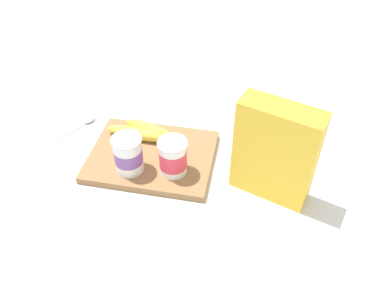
{
  "coord_description": "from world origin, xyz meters",
  "views": [
    {
      "loc": [
        -0.24,
        0.7,
        0.71
      ],
      "look_at": [
        -0.1,
        0.0,
        0.07
      ],
      "focal_mm": 37.24,
      "sensor_mm": 36.0,
      "label": 1
    }
  ],
  "objects_px": {
    "cutting_board": "(152,156)",
    "yogurt_cup_front": "(173,157)",
    "cereal_box": "(275,152)",
    "yogurt_cup_back": "(128,155)",
    "banana_bunch": "(145,132)",
    "spoon": "(81,125)"
  },
  "relations": [
    {
      "from": "cereal_box",
      "to": "banana_bunch",
      "type": "bearing_deg",
      "value": -179.08
    },
    {
      "from": "yogurt_cup_back",
      "to": "banana_bunch",
      "type": "distance_m",
      "value": 0.12
    },
    {
      "from": "cereal_box",
      "to": "yogurt_cup_front",
      "type": "distance_m",
      "value": 0.24
    },
    {
      "from": "yogurt_cup_front",
      "to": "spoon",
      "type": "xyz_separation_m",
      "value": [
        0.3,
        -0.14,
        -0.06
      ]
    },
    {
      "from": "cutting_board",
      "to": "yogurt_cup_back",
      "type": "relative_size",
      "value": 3.25
    },
    {
      "from": "cutting_board",
      "to": "banana_bunch",
      "type": "relative_size",
      "value": 1.6
    },
    {
      "from": "banana_bunch",
      "to": "yogurt_cup_front",
      "type": "bearing_deg",
      "value": 133.24
    },
    {
      "from": "cutting_board",
      "to": "yogurt_cup_front",
      "type": "bearing_deg",
      "value": 143.97
    },
    {
      "from": "banana_bunch",
      "to": "spoon",
      "type": "bearing_deg",
      "value": -9.15
    },
    {
      "from": "yogurt_cup_back",
      "to": "spoon",
      "type": "distance_m",
      "value": 0.25
    },
    {
      "from": "cutting_board",
      "to": "spoon",
      "type": "xyz_separation_m",
      "value": [
        0.23,
        -0.09,
        -0.0
      ]
    },
    {
      "from": "yogurt_cup_front",
      "to": "yogurt_cup_back",
      "type": "height_order",
      "value": "yogurt_cup_back"
    },
    {
      "from": "yogurt_cup_front",
      "to": "spoon",
      "type": "relative_size",
      "value": 0.73
    },
    {
      "from": "yogurt_cup_front",
      "to": "spoon",
      "type": "bearing_deg",
      "value": -25.11
    },
    {
      "from": "cereal_box",
      "to": "cutting_board",
      "type": "bearing_deg",
      "value": -170.42
    },
    {
      "from": "cereal_box",
      "to": "yogurt_cup_front",
      "type": "relative_size",
      "value": 2.62
    },
    {
      "from": "cereal_box",
      "to": "banana_bunch",
      "type": "distance_m",
      "value": 0.36
    },
    {
      "from": "yogurt_cup_back",
      "to": "yogurt_cup_front",
      "type": "bearing_deg",
      "value": -173.12
    },
    {
      "from": "cereal_box",
      "to": "yogurt_cup_back",
      "type": "distance_m",
      "value": 0.34
    },
    {
      "from": "yogurt_cup_front",
      "to": "cereal_box",
      "type": "bearing_deg",
      "value": -179.74
    },
    {
      "from": "banana_bunch",
      "to": "yogurt_cup_back",
      "type": "bearing_deg",
      "value": 88.43
    },
    {
      "from": "cereal_box",
      "to": "yogurt_cup_back",
      "type": "xyz_separation_m",
      "value": [
        0.33,
        0.01,
        -0.05
      ]
    }
  ]
}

